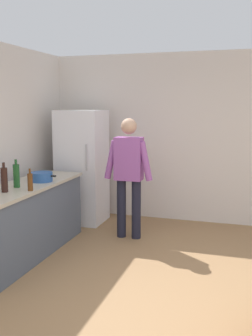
{
  "coord_description": "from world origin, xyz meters",
  "views": [
    {
      "loc": [
        0.61,
        -3.28,
        1.88
      ],
      "look_at": [
        -0.82,
        1.31,
        1.1
      ],
      "focal_mm": 41.61,
      "sensor_mm": 36.0,
      "label": 1
    }
  ],
  "objects": [
    {
      "name": "bottle_wine_green",
      "position": [
        -2.01,
        0.7,
        1.05
      ],
      "size": [
        0.08,
        0.08,
        0.34
      ],
      "color": "#1E5123",
      "rests_on": "kitchen_counter"
    },
    {
      "name": "person",
      "position": [
        -0.95,
        1.85,
        0.98
      ],
      "size": [
        0.7,
        0.22,
        1.7
      ],
      "color": "#1E1E2D",
      "rests_on": "ground_plane"
    },
    {
      "name": "cooking_pot",
      "position": [
        -1.91,
        1.12,
        0.96
      ],
      "size": [
        0.4,
        0.28,
        0.12
      ],
      "color": "#285193",
      "rests_on": "kitchen_counter"
    },
    {
      "name": "kitchen_counter",
      "position": [
        -2.0,
        0.8,
        0.45
      ],
      "size": [
        0.64,
        2.2,
        0.9
      ],
      "color": "#4C5666",
      "rests_on": "ground_plane"
    },
    {
      "name": "ground_plane",
      "position": [
        0.0,
        0.0,
        0.0
      ],
      "size": [
        14.0,
        14.0,
        0.0
      ],
      "primitive_type": "plane",
      "color": "#936D47"
    },
    {
      "name": "bottle_beer_brown",
      "position": [
        -1.75,
        0.58,
        1.01
      ],
      "size": [
        0.06,
        0.06,
        0.26
      ],
      "color": "#5B3314",
      "rests_on": "kitchen_counter"
    },
    {
      "name": "bottle_wine_dark",
      "position": [
        -1.99,
        0.43,
        1.05
      ],
      "size": [
        0.08,
        0.08,
        0.34
      ],
      "color": "black",
      "rests_on": "kitchen_counter"
    },
    {
      "name": "wall_back",
      "position": [
        0.0,
        3.0,
        1.35
      ],
      "size": [
        6.4,
        0.12,
        2.7
      ],
      "primitive_type": "cube",
      "color": "silver",
      "rests_on": "ground_plane"
    },
    {
      "name": "refrigerator",
      "position": [
        -1.9,
        2.4,
        0.9
      ],
      "size": [
        0.7,
        0.67,
        1.8
      ],
      "color": "white",
      "rests_on": "ground_plane"
    }
  ]
}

